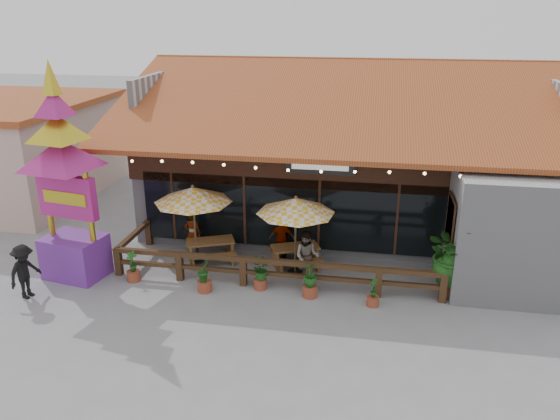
% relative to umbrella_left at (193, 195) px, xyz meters
% --- Properties ---
extents(ground, '(100.00, 100.00, 0.00)m').
position_rel_umbrella_left_xyz_m(ground, '(4.41, -0.82, -2.32)').
color(ground, gray).
rests_on(ground, ground).
extents(restaurant_building, '(15.50, 14.73, 6.09)m').
position_rel_umbrella_left_xyz_m(restaurant_building, '(4.67, 5.79, -0.11)').
color(restaurant_building, '#AFAEB4').
rests_on(restaurant_building, ground).
extents(patio_railing, '(10.00, 2.60, 0.92)m').
position_rel_umbrella_left_xyz_m(patio_railing, '(2.15, -1.09, -1.70)').
color(patio_railing, '#462E19').
rests_on(patio_railing, ground).
extents(umbrella_left, '(2.97, 2.97, 2.66)m').
position_rel_umbrella_left_xyz_m(umbrella_left, '(0.00, 0.00, 0.00)').
color(umbrella_left, brown).
rests_on(umbrella_left, ground).
extents(umbrella_right, '(2.95, 2.95, 2.58)m').
position_rel_umbrella_left_xyz_m(umbrella_right, '(3.32, -0.26, -0.07)').
color(umbrella_right, brown).
rests_on(umbrella_right, ground).
extents(picnic_table_left, '(1.92, 1.81, 0.74)m').
position_rel_umbrella_left_xyz_m(picnic_table_left, '(0.45, 0.14, -1.82)').
color(picnic_table_left, brown).
rests_on(picnic_table_left, ground).
extents(picnic_table_right, '(1.87, 1.77, 0.71)m').
position_rel_umbrella_left_xyz_m(picnic_table_right, '(3.26, 0.21, -1.84)').
color(picnic_table_right, brown).
rests_on(picnic_table_right, ground).
extents(thai_sign_tower, '(3.03, 3.03, 7.06)m').
position_rel_umbrella_left_xyz_m(thai_sign_tower, '(-3.35, -1.60, 1.41)').
color(thai_sign_tower, '#6A2895').
rests_on(thai_sign_tower, ground).
extents(tropical_plant, '(2.09, 1.99, 2.24)m').
position_rel_umbrella_left_xyz_m(tropical_plant, '(7.97, -0.89, -1.04)').
color(tropical_plant, brown).
rests_on(tropical_plant, ground).
extents(diner_a, '(0.58, 0.41, 1.50)m').
position_rel_umbrella_left_xyz_m(diner_a, '(-0.29, 0.56, -1.57)').
color(diner_a, '#3B1F12').
rests_on(diner_a, ground).
extents(diner_b, '(0.80, 0.64, 1.58)m').
position_rel_umbrella_left_xyz_m(diner_b, '(3.73, -0.63, -1.53)').
color(diner_b, '#3B1F12').
rests_on(diner_b, ground).
extents(diner_c, '(0.86, 0.43, 1.41)m').
position_rel_umbrella_left_xyz_m(diner_c, '(2.72, 0.80, -1.61)').
color(diner_c, '#3B1F12').
rests_on(diner_c, ground).
extents(pedestrian, '(0.81, 1.15, 1.63)m').
position_rel_umbrella_left_xyz_m(pedestrian, '(-4.06, -3.11, -1.50)').
color(pedestrian, black).
rests_on(pedestrian, ground).
extents(planter_a, '(0.40, 0.40, 0.98)m').
position_rel_umbrella_left_xyz_m(planter_a, '(-1.48, -1.63, -1.91)').
color(planter_a, brown).
rests_on(planter_a, ground).
extents(planter_b, '(0.43, 0.47, 1.03)m').
position_rel_umbrella_left_xyz_m(planter_b, '(0.87, -1.90, -1.85)').
color(planter_b, brown).
rests_on(planter_b, ground).
extents(planter_c, '(0.63, 0.56, 0.95)m').
position_rel_umbrella_left_xyz_m(planter_c, '(2.45, -1.46, -1.78)').
color(planter_c, brown).
rests_on(planter_c, ground).
extents(planter_d, '(0.54, 0.54, 1.06)m').
position_rel_umbrella_left_xyz_m(planter_d, '(3.97, -1.67, -1.81)').
color(planter_d, brown).
rests_on(planter_d, ground).
extents(planter_e, '(0.35, 0.35, 0.85)m').
position_rel_umbrella_left_xyz_m(planter_e, '(5.77, -1.88, -1.96)').
color(planter_e, brown).
rests_on(planter_e, ground).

